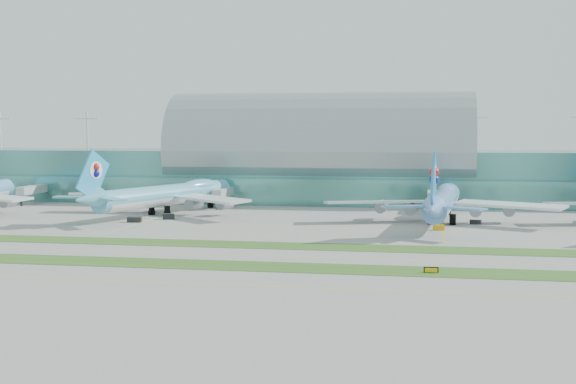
% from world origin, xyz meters
% --- Properties ---
extents(ground, '(700.00, 700.00, 0.00)m').
position_xyz_m(ground, '(0.00, 0.00, 0.00)').
color(ground, gray).
rests_on(ground, ground).
extents(terminal, '(340.00, 69.10, 36.00)m').
position_xyz_m(terminal, '(0.01, 128.79, 14.23)').
color(terminal, '#3D7A75').
rests_on(terminal, ground).
extents(grass_strip_near, '(420.00, 12.00, 0.08)m').
position_xyz_m(grass_strip_near, '(0.00, -28.00, 0.04)').
color(grass_strip_near, '#2D591E').
rests_on(grass_strip_near, ground).
extents(grass_strip_far, '(420.00, 12.00, 0.08)m').
position_xyz_m(grass_strip_far, '(0.00, 2.00, 0.04)').
color(grass_strip_far, '#2D591E').
rests_on(grass_strip_far, ground).
extents(taxiline_a, '(420.00, 0.35, 0.01)m').
position_xyz_m(taxiline_a, '(0.00, -48.00, 0.01)').
color(taxiline_a, yellow).
rests_on(taxiline_a, ground).
extents(taxiline_b, '(420.00, 0.35, 0.01)m').
position_xyz_m(taxiline_b, '(0.00, -14.00, 0.01)').
color(taxiline_b, yellow).
rests_on(taxiline_b, ground).
extents(taxiline_c, '(420.00, 0.35, 0.01)m').
position_xyz_m(taxiline_c, '(0.00, 18.00, 0.01)').
color(taxiline_c, yellow).
rests_on(taxiline_c, ground).
extents(taxiline_d, '(420.00, 0.35, 0.01)m').
position_xyz_m(taxiline_d, '(0.00, 40.00, 0.01)').
color(taxiline_d, yellow).
rests_on(taxiline_d, ground).
extents(airliner_b, '(68.07, 79.09, 22.42)m').
position_xyz_m(airliner_b, '(-43.25, 67.69, 6.92)').
color(airliner_b, '#5CAFCB').
rests_on(airliner_b, ground).
extents(airliner_c, '(71.63, 81.56, 22.44)m').
position_xyz_m(airliner_c, '(47.17, 58.39, 6.92)').
color(airliner_c, '#6295D7').
rests_on(airliner_c, ground).
extents(gse_c, '(4.53, 2.67, 1.61)m').
position_xyz_m(gse_c, '(-45.56, 43.06, 0.80)').
color(gse_c, black).
rests_on(gse_c, ground).
extents(gse_d, '(4.11, 3.12, 1.80)m').
position_xyz_m(gse_d, '(-37.89, 52.66, 0.90)').
color(gse_d, black).
rests_on(gse_d, ground).
extents(gse_e, '(3.23, 2.48, 1.46)m').
position_xyz_m(gse_e, '(45.95, 40.15, 0.73)').
color(gse_e, orange).
rests_on(gse_e, ground).
extents(gse_f, '(3.61, 2.24, 1.29)m').
position_xyz_m(gse_f, '(56.86, 56.70, 0.64)').
color(gse_f, black).
rests_on(gse_f, ground).
extents(taxiway_sign_east, '(2.92, 0.45, 1.23)m').
position_xyz_m(taxiway_sign_east, '(44.15, -29.19, 0.61)').
color(taxiway_sign_east, black).
rests_on(taxiway_sign_east, ground).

